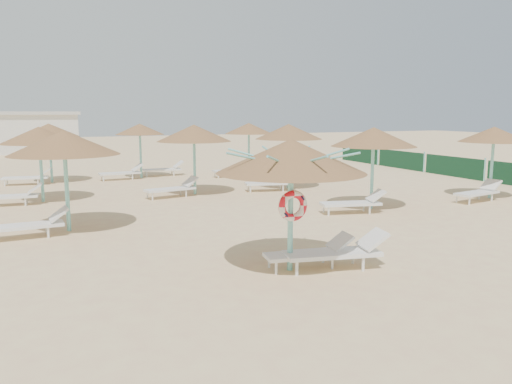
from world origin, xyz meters
name	(u,v)px	position (x,y,z in m)	size (l,w,h in m)	color
ground	(307,266)	(0.00, 0.00, 0.00)	(120.00, 120.00, 0.00)	#E0C688
main_palapa	(291,157)	(-0.45, -0.06, 2.32)	(2.99, 2.99, 2.68)	#7AD4CD
lounger_main_a	(311,252)	(0.04, -0.09, 0.32)	(1.90, 0.78, 0.67)	white
lounger_main_b	(339,251)	(0.52, -0.38, 0.37)	(2.21, 1.04, 0.77)	white
palapa_field	(207,135)	(0.99, 9.72, 2.32)	(18.74, 13.82, 2.72)	#7AD4CD
service_hut	(23,132)	(-6.00, 35.00, 1.64)	(8.40, 4.40, 3.25)	silver
windbreak_fence	(454,167)	(14.00, 9.96, 0.50)	(0.08, 19.84, 1.10)	#1C5430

